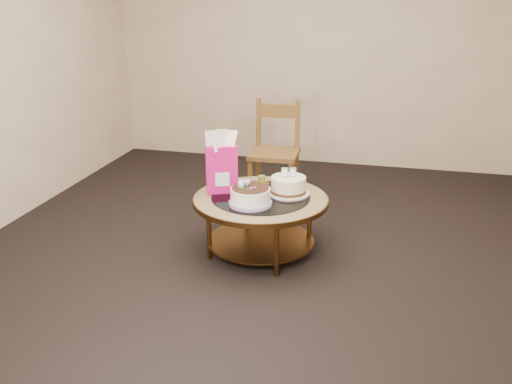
% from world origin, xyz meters
% --- Properties ---
extents(ground, '(5.00, 5.00, 0.00)m').
position_xyz_m(ground, '(0.00, 0.00, 0.00)').
color(ground, black).
rests_on(ground, ground).
extents(room_walls, '(4.52, 5.02, 2.61)m').
position_xyz_m(room_walls, '(0.00, 0.00, 1.54)').
color(room_walls, beige).
rests_on(room_walls, ground).
extents(coffee_table, '(1.02, 1.02, 0.46)m').
position_xyz_m(coffee_table, '(0.00, -0.00, 0.38)').
color(coffee_table, '#553718').
rests_on(coffee_table, ground).
extents(decorated_cake, '(0.31, 0.31, 0.18)m').
position_xyz_m(decorated_cake, '(-0.04, -0.18, 0.52)').
color(decorated_cake, '#AE93CF').
rests_on(decorated_cake, coffee_table).
extents(cream_cake, '(0.33, 0.33, 0.21)m').
position_xyz_m(cream_cake, '(0.19, 0.11, 0.52)').
color(cream_cake, white).
rests_on(cream_cake, coffee_table).
extents(gift_bag, '(0.27, 0.23, 0.47)m').
position_xyz_m(gift_bag, '(-0.32, 0.05, 0.69)').
color(gift_bag, '#D5147B').
rests_on(gift_bag, coffee_table).
extents(pillar_candle, '(0.11, 0.11, 0.08)m').
position_xyz_m(pillar_candle, '(-0.06, 0.27, 0.48)').
color(pillar_candle, '#EBD960').
rests_on(pillar_candle, coffee_table).
extents(dining_chair, '(0.46, 0.46, 0.95)m').
position_xyz_m(dining_chair, '(-0.14, 1.15, 0.48)').
color(dining_chair, brown).
rests_on(dining_chair, ground).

